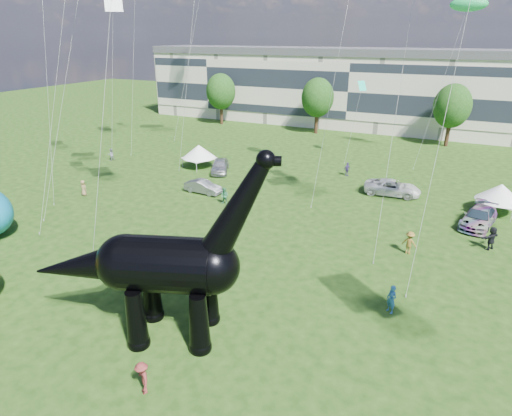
% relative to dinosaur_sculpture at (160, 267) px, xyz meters
% --- Properties ---
extents(ground, '(220.00, 220.00, 0.00)m').
position_rel_dinosaur_sculpture_xyz_m(ground, '(3.10, -0.52, -4.10)').
color(ground, '#16330C').
rests_on(ground, ground).
extents(terrace_row, '(78.00, 11.00, 12.00)m').
position_rel_dinosaur_sculpture_xyz_m(terrace_row, '(-4.90, 61.48, 1.90)').
color(terrace_row, beige).
rests_on(terrace_row, ground).
extents(tree_far_left, '(5.20, 5.20, 9.44)m').
position_rel_dinosaur_sculpture_xyz_m(tree_far_left, '(-26.90, 52.48, 2.19)').
color(tree_far_left, '#382314').
rests_on(tree_far_left, ground).
extents(tree_mid_left, '(5.20, 5.20, 9.44)m').
position_rel_dinosaur_sculpture_xyz_m(tree_mid_left, '(-8.90, 52.48, 2.19)').
color(tree_mid_left, '#382314').
rests_on(tree_mid_left, ground).
extents(tree_mid_right, '(5.20, 5.20, 9.44)m').
position_rel_dinosaur_sculpture_xyz_m(tree_mid_right, '(11.10, 52.48, 2.19)').
color(tree_mid_right, '#382314').
rests_on(tree_mid_right, ground).
extents(dinosaur_sculpture, '(13.07, 6.40, 10.86)m').
position_rel_dinosaur_sculpture_xyz_m(dinosaur_sculpture, '(0.00, 0.00, 0.00)').
color(dinosaur_sculpture, black).
rests_on(dinosaur_sculpture, ground).
extents(car_silver, '(3.74, 5.09, 1.61)m').
position_rel_dinosaur_sculpture_xyz_m(car_silver, '(-12.24, 26.82, -3.29)').
color(car_silver, '#B2B2B7').
rests_on(car_silver, ground).
extents(car_grey, '(4.08, 1.60, 1.32)m').
position_rel_dinosaur_sculpture_xyz_m(car_grey, '(-10.17, 19.88, -3.44)').
color(car_grey, slate).
rests_on(car_grey, ground).
extents(car_white, '(5.76, 3.01, 1.55)m').
position_rel_dinosaur_sculpture_xyz_m(car_white, '(7.48, 27.84, -3.33)').
color(car_white, white).
rests_on(car_white, ground).
extents(car_dark, '(3.36, 5.84, 1.59)m').
position_rel_dinosaur_sculpture_xyz_m(car_dark, '(15.44, 23.21, -3.30)').
color(car_dark, '#595960').
rests_on(car_dark, ground).
extents(gazebo_near, '(4.84, 4.84, 2.79)m').
position_rel_dinosaur_sculpture_xyz_m(gazebo_near, '(16.95, 27.13, -2.14)').
color(gazebo_near, white).
rests_on(gazebo_near, ground).
extents(gazebo_left, '(5.24, 5.24, 2.82)m').
position_rel_dinosaur_sculpture_xyz_m(gazebo_left, '(-15.56, 27.51, -2.12)').
color(gazebo_left, white).
rests_on(gazebo_left, ground).
extents(visitors, '(51.78, 39.55, 1.87)m').
position_rel_dinosaur_sculpture_xyz_m(visitors, '(2.18, 15.45, -3.24)').
color(visitors, teal).
rests_on(visitors, ground).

